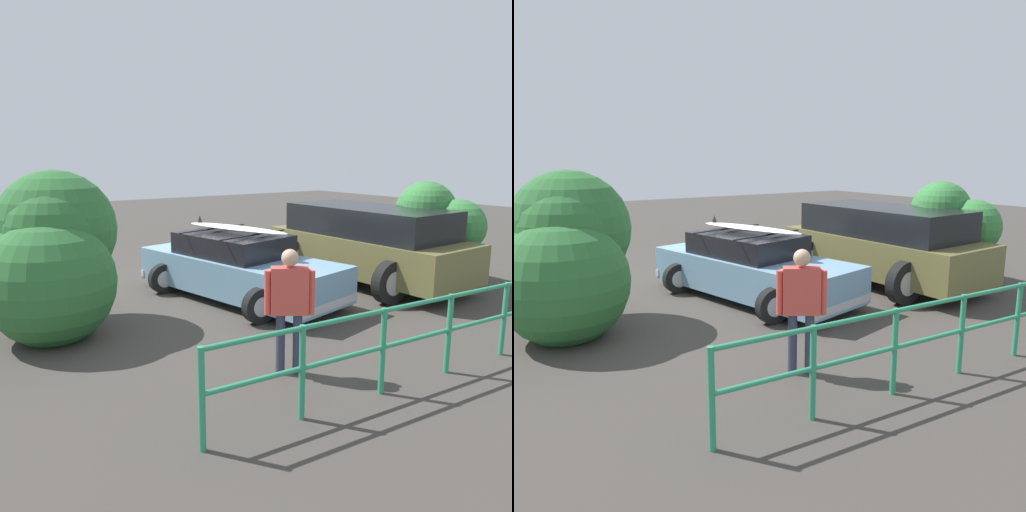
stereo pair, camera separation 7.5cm
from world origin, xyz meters
TOP-DOWN VIEW (x-y plane):
  - ground_plane at (0.00, 0.00)m, footprint 44.00×44.00m
  - sedan_car at (-0.21, 0.67)m, footprint 2.84×4.66m
  - suv_car at (-3.25, 1.22)m, footprint 2.87×4.85m
  - person_bystander at (1.12, 4.06)m, footprint 0.55×0.41m
  - railing_fence at (-1.19, 5.22)m, footprint 8.19×0.54m
  - bush_near_left at (3.24, 0.68)m, footprint 2.26×2.60m
  - bush_near_right at (-4.52, 1.89)m, footprint 2.19×2.09m

SIDE VIEW (x-z plane):
  - ground_plane at x=0.00m, z-range -0.02..0.00m
  - sedan_car at x=-0.21m, z-range -0.16..1.40m
  - railing_fence at x=-1.19m, z-range 0.15..1.21m
  - suv_car at x=-3.25m, z-range 0.04..1.74m
  - person_bystander at x=1.12m, z-range 0.17..1.82m
  - bush_near_right at x=-4.52m, z-range 0.02..2.25m
  - bush_near_left at x=3.24m, z-range -0.08..2.59m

